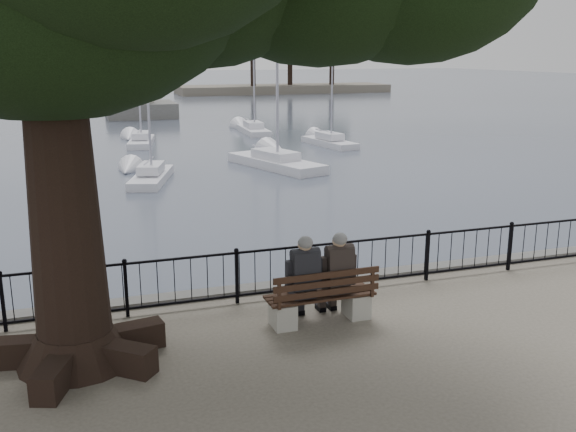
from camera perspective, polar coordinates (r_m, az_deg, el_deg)
name	(u,v)px	position (r m, az deg, el deg)	size (l,w,h in m)	color
harbor	(280,311)	(13.03, -0.70, -8.46)	(260.00, 260.00, 1.20)	#52514D
railing	(288,269)	(12.21, 0.00, -4.74)	(22.06, 0.06, 1.00)	black
bench	(321,303)	(11.17, 2.99, -7.75)	(1.92, 0.62, 1.01)	gray
person_left	(302,282)	(11.01, 1.24, -5.92)	(0.47, 0.79, 1.60)	black
person_right	(335,278)	(11.24, 4.24, -5.53)	(0.47, 0.79, 1.60)	black
lion_monument	(140,92)	(58.75, -13.04, 10.67)	(5.88, 5.88, 8.71)	#52514D
sailboat_b	(151,175)	(29.05, -12.06, 3.63)	(2.57, 4.83, 9.83)	silver
sailboat_c	(276,161)	(31.91, -1.11, 4.92)	(3.61, 6.43, 12.35)	silver
sailboat_d	(329,141)	(39.68, 3.71, 6.66)	(2.08, 4.95, 8.58)	silver
sailboat_f	(141,140)	(40.97, -12.92, 6.61)	(2.16, 4.92, 9.53)	silver
sailboat_g	(254,129)	(45.88, -3.08, 7.72)	(1.71, 5.27, 9.38)	silver
sailboat_h	(46,127)	(49.48, -20.74, 7.42)	(3.50, 5.99, 13.77)	silver
far_shore	(288,64)	(92.63, 0.02, 13.36)	(30.00, 8.60, 9.18)	#595246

